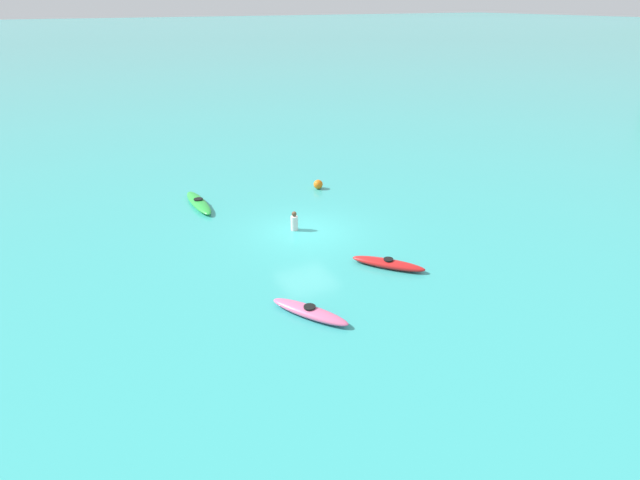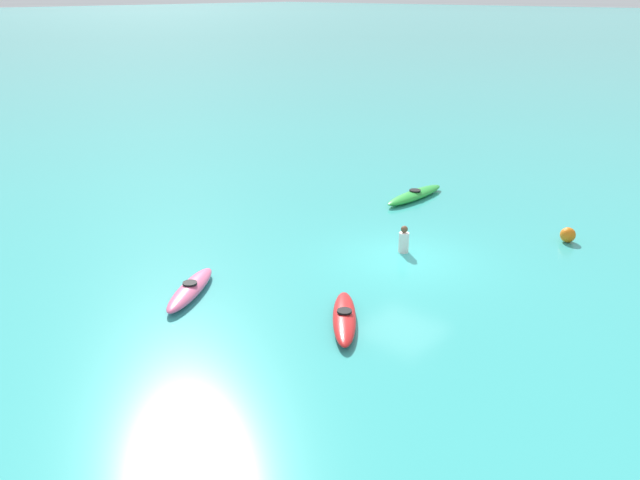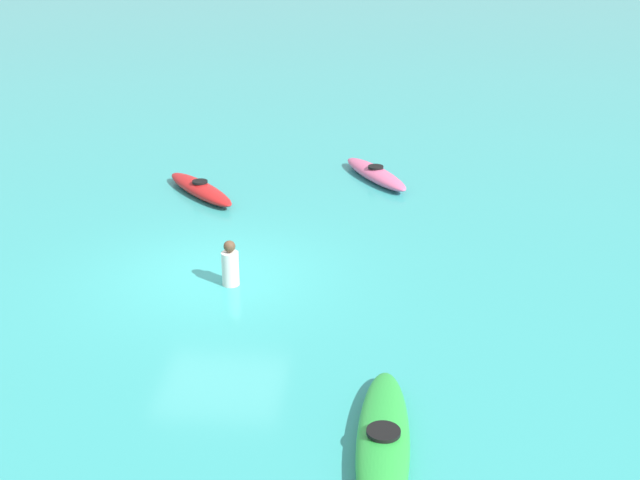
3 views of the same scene
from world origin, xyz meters
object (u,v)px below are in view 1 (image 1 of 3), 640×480
Objects in this scene: kayak_green at (199,203)px; person_near_shore at (294,222)px; kayak_red at (388,264)px; kayak_pink at (310,312)px; buoy_orange at (318,184)px.

person_near_shore reaches higher than kayak_green.
kayak_red is 5.13m from person_near_shore.
kayak_green is 3.96× the size of person_near_shore.
kayak_pink is at bearing -21.65° from person_near_shore.
kayak_green is at bearing -155.18° from kayak_red.
kayak_green is at bearing -178.18° from kayak_pink.
buoy_orange reaches higher than kayak_green.
kayak_red is at bearing -11.56° from buoy_orange.
person_near_shore reaches higher than kayak_red.
kayak_red is at bearing 110.14° from kayak_pink.
person_near_shore is (4.31, -3.50, 0.14)m from buoy_orange.
buoy_orange is 0.57× the size of person_near_shore.
kayak_pink is 11.30m from kayak_green.
kayak_pink is at bearing 1.82° from kayak_green.
buoy_orange is (-9.17, 1.88, 0.09)m from kayak_red.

